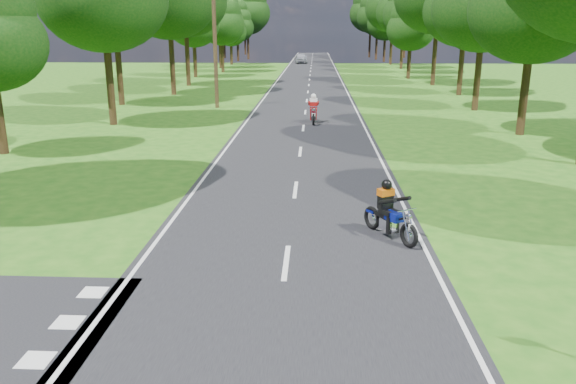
{
  "coord_description": "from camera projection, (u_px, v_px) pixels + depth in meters",
  "views": [
    {
      "loc": [
        0.6,
        -9.75,
        5.1
      ],
      "look_at": [
        -0.05,
        4.0,
        1.1
      ],
      "focal_mm": 35.0,
      "sensor_mm": 36.0,
      "label": 1
    }
  ],
  "objects": [
    {
      "name": "main_road",
      "position": [
        309.0,
        80.0,
        58.75
      ],
      "size": [
        7.0,
        140.0,
        0.02
      ],
      "primitive_type": "cube",
      "color": "black",
      "rests_on": "ground"
    },
    {
      "name": "telegraph_pole",
      "position": [
        215.0,
        45.0,
        36.79
      ],
      "size": [
        1.2,
        0.26,
        8.0
      ],
      "color": "#382616",
      "rests_on": "ground"
    },
    {
      "name": "rider_near_blue",
      "position": [
        390.0,
        210.0,
        14.02
      ],
      "size": [
        1.43,
        1.83,
        1.49
      ],
      "primitive_type": null,
      "rotation": [
        0.0,
        0.0,
        0.54
      ],
      "color": "navy",
      "rests_on": "main_road"
    },
    {
      "name": "treeline",
      "position": [
        323.0,
        1.0,
        66.04
      ],
      "size": [
        40.0,
        115.35,
        14.78
      ],
      "color": "black",
      "rests_on": "ground"
    },
    {
      "name": "road_markings",
      "position": [
        308.0,
        81.0,
        56.96
      ],
      "size": [
        7.4,
        140.0,
        0.01
      ],
      "color": "silver",
      "rests_on": "main_road"
    },
    {
      "name": "distant_car",
      "position": [
        301.0,
        58.0,
        87.06
      ],
      "size": [
        2.12,
        4.6,
        1.53
      ],
      "primitive_type": "imported",
      "rotation": [
        0.0,
        0.0,
        0.07
      ],
      "color": "silver",
      "rests_on": "main_road"
    },
    {
      "name": "rider_far_red",
      "position": [
        313.0,
        108.0,
        31.41
      ],
      "size": [
        0.67,
        1.95,
        1.62
      ],
      "primitive_type": null,
      "rotation": [
        0.0,
        0.0,
        0.01
      ],
      "color": "maroon",
      "rests_on": "main_road"
    },
    {
      "name": "ground",
      "position": [
        281.0,
        305.0,
        10.8
      ],
      "size": [
        160.0,
        160.0,
        0.0
      ],
      "primitive_type": "plane",
      "color": "#225A14",
      "rests_on": "ground"
    }
  ]
}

